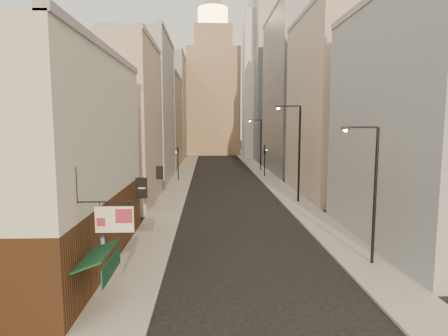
% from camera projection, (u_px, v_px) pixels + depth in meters
% --- Properties ---
extents(sidewalk_left, '(3.00, 140.00, 0.15)m').
position_uv_depth(sidewalk_left, '(186.00, 169.00, 67.64)').
color(sidewalk_left, gray).
rests_on(sidewalk_left, ground).
extents(sidewalk_right, '(3.00, 140.00, 0.15)m').
position_uv_depth(sidewalk_right, '(258.00, 169.00, 68.21)').
color(sidewalk_right, gray).
rests_on(sidewalk_right, ground).
extents(near_building_left, '(8.30, 23.04, 12.30)m').
position_uv_depth(near_building_left, '(59.00, 161.00, 21.11)').
color(near_building_left, '#57331C').
rests_on(near_building_left, ground).
extents(left_bldg_beige, '(8.00, 12.00, 16.00)m').
position_uv_depth(left_bldg_beige, '(114.00, 125.00, 37.70)').
color(left_bldg_beige, tan).
rests_on(left_bldg_beige, ground).
extents(left_bldg_grey, '(8.00, 16.00, 20.00)m').
position_uv_depth(left_bldg_grey, '(142.00, 111.00, 53.35)').
color(left_bldg_grey, gray).
rests_on(left_bldg_grey, ground).
extents(left_bldg_tan, '(8.00, 18.00, 17.00)m').
position_uv_depth(left_bldg_tan, '(158.00, 122.00, 71.38)').
color(left_bldg_tan, '#8D6F56').
rests_on(left_bldg_tan, ground).
extents(left_bldg_wingrid, '(8.00, 20.00, 24.00)m').
position_uv_depth(left_bldg_wingrid, '(169.00, 108.00, 90.82)').
color(left_bldg_wingrid, gray).
rests_on(left_bldg_wingrid, ground).
extents(right_bldg_grey, '(8.00, 16.00, 16.00)m').
position_uv_depth(right_bldg_grey, '(427.00, 126.00, 24.86)').
color(right_bldg_grey, gray).
rests_on(right_bldg_grey, ground).
extents(right_bldg_beige, '(8.00, 16.00, 20.00)m').
position_uv_depth(right_bldg_beige, '(336.00, 108.00, 42.49)').
color(right_bldg_beige, tan).
rests_on(right_bldg_beige, ground).
extents(right_bldg_wingrid, '(8.00, 20.00, 26.00)m').
position_uv_depth(right_bldg_wingrid, '(295.00, 95.00, 61.99)').
color(right_bldg_wingrid, gray).
rests_on(right_bldg_wingrid, ground).
extents(highrise, '(21.00, 23.00, 51.20)m').
position_uv_depth(highrise, '(294.00, 50.00, 88.57)').
color(highrise, gray).
rests_on(highrise, ground).
extents(clock_tower, '(14.00, 14.00, 44.90)m').
position_uv_depth(clock_tower, '(213.00, 89.00, 102.56)').
color(clock_tower, '#8D6F56').
rests_on(clock_tower, ground).
extents(white_tower, '(8.00, 8.00, 41.50)m').
position_uv_depth(white_tower, '(260.00, 80.00, 89.03)').
color(white_tower, silver).
rests_on(white_tower, ground).
extents(streetlamp_near, '(2.09, 0.42, 7.98)m').
position_uv_depth(streetlamp_near, '(372.00, 187.00, 21.06)').
color(streetlamp_near, black).
rests_on(streetlamp_near, ground).
extents(streetlamp_mid, '(2.59, 0.77, 10.00)m').
position_uv_depth(streetlamp_mid, '(297.00, 148.00, 38.17)').
color(streetlamp_mid, black).
rests_on(streetlamp_mid, ground).
extents(streetlamp_far, '(2.34, 0.33, 8.91)m').
position_uv_depth(streetlamp_far, '(260.00, 142.00, 65.40)').
color(streetlamp_far, black).
rests_on(streetlamp_far, ground).
extents(traffic_light_left, '(0.58, 0.49, 5.00)m').
position_uv_depth(traffic_light_left, '(178.00, 156.00, 52.97)').
color(traffic_light_left, black).
rests_on(traffic_light_left, ground).
extents(traffic_light_right, '(0.63, 0.61, 5.00)m').
position_uv_depth(traffic_light_right, '(265.00, 153.00, 57.06)').
color(traffic_light_right, black).
rests_on(traffic_light_right, ground).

